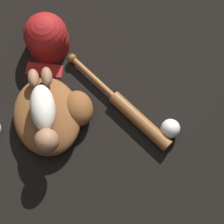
# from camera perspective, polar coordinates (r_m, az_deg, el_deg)

# --- Properties ---
(ground_plane) EXTENTS (6.00, 6.00, 0.00)m
(ground_plane) POSITION_cam_1_polar(r_m,az_deg,el_deg) (1.54, -9.74, 0.25)
(ground_plane) COLOR black
(baseball_glove) EXTENTS (0.37, 0.36, 0.10)m
(baseball_glove) POSITION_cam_1_polar(r_m,az_deg,el_deg) (1.47, -9.07, -0.38)
(baseball_glove) COLOR brown
(baseball_glove) RESTS_ON ground
(baby_figure) EXTENTS (0.34, 0.18, 0.09)m
(baby_figure) POSITION_cam_1_polar(r_m,az_deg,el_deg) (1.38, -10.39, -0.24)
(baby_figure) COLOR silver
(baby_figure) RESTS_ON baseball_glove
(baseball_bat) EXTENTS (0.54, 0.21, 0.05)m
(baseball_bat) POSITION_cam_1_polar(r_m,az_deg,el_deg) (1.49, 2.72, 0.11)
(baseball_bat) COLOR brown
(baseball_bat) RESTS_ON ground
(baseball) EXTENTS (0.08, 0.08, 0.08)m
(baseball) POSITION_cam_1_polar(r_m,az_deg,el_deg) (1.47, 8.89, -2.51)
(baseball) COLOR white
(baseball) RESTS_ON ground
(baseball_cap) EXTENTS (0.25, 0.23, 0.18)m
(baseball_cap) POSITION_cam_1_polar(r_m,az_deg,el_deg) (1.59, -9.97, 11.23)
(baseball_cap) COLOR maroon
(baseball_cap) RESTS_ON ground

